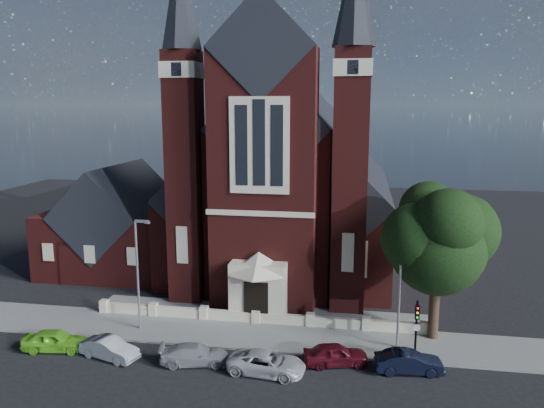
{
  "coord_description": "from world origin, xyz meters",
  "views": [
    {
      "loc": [
        7.35,
        -29.62,
        15.87
      ],
      "look_at": [
        0.24,
        12.0,
        7.98
      ],
      "focal_mm": 35.0,
      "sensor_mm": 36.0,
      "label": 1
    }
  ],
  "objects_px": {
    "church": "(288,182)",
    "car_silver_a": "(109,348)",
    "street_lamp_right": "(401,283)",
    "car_white_suv": "(267,363)",
    "car_navy": "(409,362)",
    "car_dark_red": "(335,354)",
    "street_lamp_left": "(139,268)",
    "traffic_signal": "(417,323)",
    "street_tree": "(440,242)",
    "parish_hall": "(120,227)",
    "car_silver_b": "(195,354)",
    "car_lime_van": "(55,340)"
  },
  "relations": [
    {
      "from": "church",
      "to": "car_silver_a",
      "type": "relative_size",
      "value": 8.75
    },
    {
      "from": "street_tree",
      "to": "car_navy",
      "type": "height_order",
      "value": "street_tree"
    },
    {
      "from": "parish_hall",
      "to": "traffic_signal",
      "type": "xyz_separation_m",
      "value": [
        27.0,
        -15.57,
        -1.43
      ]
    },
    {
      "from": "street_tree",
      "to": "car_dark_red",
      "type": "xyz_separation_m",
      "value": [
        -6.51,
        -4.58,
        -6.27
      ]
    },
    {
      "from": "car_navy",
      "to": "car_lime_van",
      "type": "bearing_deg",
      "value": 85.77
    },
    {
      "from": "car_dark_red",
      "to": "car_navy",
      "type": "relative_size",
      "value": 0.99
    },
    {
      "from": "car_silver_a",
      "to": "car_navy",
      "type": "bearing_deg",
      "value": -69.79
    },
    {
      "from": "car_silver_a",
      "to": "car_dark_red",
      "type": "xyz_separation_m",
      "value": [
        14.22,
        1.55,
        0.03
      ]
    },
    {
      "from": "car_navy",
      "to": "car_dark_red",
      "type": "bearing_deg",
      "value": 80.49
    },
    {
      "from": "street_lamp_right",
      "to": "car_white_suv",
      "type": "bearing_deg",
      "value": -149.97
    },
    {
      "from": "car_silver_b",
      "to": "parish_hall",
      "type": "bearing_deg",
      "value": 25.0
    },
    {
      "from": "street_tree",
      "to": "street_lamp_right",
      "type": "relative_size",
      "value": 1.32
    },
    {
      "from": "car_white_suv",
      "to": "street_lamp_left",
      "type": "bearing_deg",
      "value": 71.07
    },
    {
      "from": "traffic_signal",
      "to": "church",
      "type": "bearing_deg",
      "value": 118.2
    },
    {
      "from": "church",
      "to": "street_tree",
      "type": "distance_m",
      "value": 21.38
    },
    {
      "from": "parish_hall",
      "to": "car_dark_red",
      "type": "relative_size",
      "value": 3.04
    },
    {
      "from": "parish_hall",
      "to": "car_silver_b",
      "type": "relative_size",
      "value": 2.82
    },
    {
      "from": "church",
      "to": "car_dark_red",
      "type": "relative_size",
      "value": 8.69
    },
    {
      "from": "street_tree",
      "to": "car_silver_a",
      "type": "relative_size",
      "value": 2.68
    },
    {
      "from": "car_silver_b",
      "to": "car_navy",
      "type": "xyz_separation_m",
      "value": [
        13.04,
        1.14,
        0.04
      ]
    },
    {
      "from": "street_tree",
      "to": "church",
      "type": "bearing_deg",
      "value": 126.17
    },
    {
      "from": "church",
      "to": "street_lamp_left",
      "type": "height_order",
      "value": "church"
    },
    {
      "from": "car_silver_b",
      "to": "car_white_suv",
      "type": "bearing_deg",
      "value": -106.23
    },
    {
      "from": "street_tree",
      "to": "car_lime_van",
      "type": "relative_size",
      "value": 2.61
    },
    {
      "from": "parish_hall",
      "to": "car_silver_a",
      "type": "xyz_separation_m",
      "value": [
        7.87,
        -18.42,
        -3.35
      ]
    },
    {
      "from": "street_lamp_left",
      "to": "car_white_suv",
      "type": "bearing_deg",
      "value": -24.89
    },
    {
      "from": "street_lamp_right",
      "to": "car_dark_red",
      "type": "distance_m",
      "value": 6.29
    },
    {
      "from": "street_lamp_right",
      "to": "traffic_signal",
      "type": "xyz_separation_m",
      "value": [
        0.91,
        -1.57,
        -2.02
      ]
    },
    {
      "from": "street_tree",
      "to": "street_lamp_right",
      "type": "distance_m",
      "value": 3.84
    },
    {
      "from": "street_tree",
      "to": "car_white_suv",
      "type": "bearing_deg",
      "value": -148.93
    },
    {
      "from": "parish_hall",
      "to": "traffic_signal",
      "type": "bearing_deg",
      "value": -29.98
    },
    {
      "from": "car_lime_van",
      "to": "car_white_suv",
      "type": "relative_size",
      "value": 0.87
    },
    {
      "from": "street_lamp_left",
      "to": "traffic_signal",
      "type": "height_order",
      "value": "street_lamp_left"
    },
    {
      "from": "car_navy",
      "to": "street_lamp_right",
      "type": "bearing_deg",
      "value": 1.06
    },
    {
      "from": "street_tree",
      "to": "car_navy",
      "type": "distance_m",
      "value": 8.19
    },
    {
      "from": "church",
      "to": "street_tree",
      "type": "bearing_deg",
      "value": -53.83
    },
    {
      "from": "parish_hall",
      "to": "street_lamp_left",
      "type": "distance_m",
      "value": 16.18
    },
    {
      "from": "church",
      "to": "traffic_signal",
      "type": "relative_size",
      "value": 8.72
    },
    {
      "from": "car_silver_a",
      "to": "car_silver_b",
      "type": "bearing_deg",
      "value": -72.03
    },
    {
      "from": "street_tree",
      "to": "street_lamp_left",
      "type": "distance_m",
      "value": 20.71
    },
    {
      "from": "car_lime_van",
      "to": "car_white_suv",
      "type": "height_order",
      "value": "car_lime_van"
    },
    {
      "from": "traffic_signal",
      "to": "car_white_suv",
      "type": "xyz_separation_m",
      "value": [
        -8.93,
        -3.06,
        -1.93
      ]
    },
    {
      "from": "car_navy",
      "to": "car_silver_b",
      "type": "bearing_deg",
      "value": 88.5
    },
    {
      "from": "street_tree",
      "to": "street_lamp_right",
      "type": "bearing_deg",
      "value": -145.74
    },
    {
      "from": "street_lamp_left",
      "to": "car_dark_red",
      "type": "xyz_separation_m",
      "value": [
        14.0,
        -2.87,
        -3.91
      ]
    },
    {
      "from": "street_tree",
      "to": "street_lamp_left",
      "type": "relative_size",
      "value": 1.32
    },
    {
      "from": "traffic_signal",
      "to": "car_silver_b",
      "type": "height_order",
      "value": "traffic_signal"
    },
    {
      "from": "traffic_signal",
      "to": "car_silver_a",
      "type": "distance_m",
      "value": 19.44
    },
    {
      "from": "street_lamp_left",
      "to": "traffic_signal",
      "type": "distance_m",
      "value": 19.08
    },
    {
      "from": "car_silver_a",
      "to": "car_dark_red",
      "type": "height_order",
      "value": "car_dark_red"
    }
  ]
}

